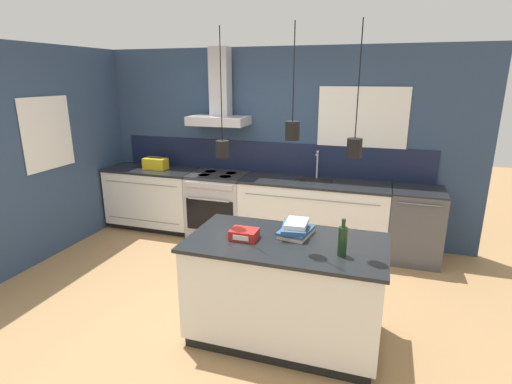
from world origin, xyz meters
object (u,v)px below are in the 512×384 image
dishwasher (415,225)px  yellow_toolbox (156,164)px  oven_range (219,205)px  bottle_on_island (342,241)px  red_supply_box (244,234)px  book_stack (296,229)px

dishwasher → yellow_toolbox: bearing=180.0°
oven_range → dishwasher: same height
bottle_on_island → red_supply_box: 0.82m
dishwasher → bottle_on_island: size_ratio=3.09×
dishwasher → red_supply_box: red_supply_box is taller
bottle_on_island → book_stack: bottle_on_island is taller
bottle_on_island → book_stack: 0.51m
oven_range → dishwasher: 2.63m
dishwasher → bottle_on_island: 2.33m
red_supply_box → book_stack: bearing=27.4°
dishwasher → red_supply_box: (-1.50, -2.07, 0.50)m
oven_range → book_stack: book_stack is taller
oven_range → bottle_on_island: (1.94, -2.14, 0.58)m
red_supply_box → yellow_toolbox: size_ratio=0.67×
bottle_on_island → red_supply_box: size_ratio=1.30×
dishwasher → yellow_toolbox: 3.65m
yellow_toolbox → dishwasher: bearing=-0.0°
oven_range → dishwasher: (2.63, 0.00, 0.00)m
oven_range → book_stack: (1.52, -1.86, 0.51)m
bottle_on_island → yellow_toolbox: bottle_on_island is taller
oven_range → book_stack: bearing=-50.7°
bottle_on_island → red_supply_box: bottle_on_island is taller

